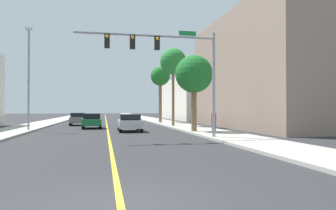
{
  "coord_description": "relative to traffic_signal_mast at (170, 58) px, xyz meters",
  "views": [
    {
      "loc": [
        -0.32,
        -6.22,
        1.9
      ],
      "look_at": [
        5.08,
        20.08,
        2.26
      ],
      "focal_mm": 33.32,
      "sensor_mm": 36.0,
      "label": 1
    }
  ],
  "objects": [
    {
      "name": "palm_mid",
      "position": [
        3.16,
        13.39,
        1.79
      ],
      "size": [
        2.79,
        2.79,
        8.24
      ],
      "color": "brown",
      "rests_on": "sidewalk_right"
    },
    {
      "name": "traffic_signal_mast",
      "position": [
        0.0,
        0.0,
        0.0
      ],
      "size": [
        8.74,
        0.36,
        6.66
      ],
      "color": "gray",
      "rests_on": "sidewalk_right"
    },
    {
      "name": "car_silver",
      "position": [
        -1.88,
        7.77,
        -4.35
      ],
      "size": [
        1.91,
        3.8,
        1.47
      ],
      "rotation": [
        0.0,
        0.0,
        0.0
      ],
      "color": "#BCBCC1",
      "rests_on": "ground"
    },
    {
      "name": "car_gray",
      "position": [
        -7.01,
        18.99,
        -4.34
      ],
      "size": [
        1.94,
        4.09,
        1.47
      ],
      "rotation": [
        0.0,
        0.0,
        0.04
      ],
      "color": "slate",
      "rests_on": "ground"
    },
    {
      "name": "building_right_near",
      "position": [
        14.65,
        10.7,
        0.69
      ],
      "size": [
        13.36,
        21.34,
        11.59
      ],
      "primitive_type": "cube",
      "color": "gray",
      "rests_on": "ground"
    },
    {
      "name": "lane_marking_center",
      "position": [
        -3.7,
        29.37,
        -5.1
      ],
      "size": [
        0.16,
        144.0,
        0.01
      ],
      "primitive_type": "cube",
      "color": "yellow",
      "rests_on": "ground"
    },
    {
      "name": "car_green",
      "position": [
        -5.22,
        12.78,
        -4.34
      ],
      "size": [
        1.92,
        4.02,
        1.48
      ],
      "rotation": [
        0.0,
        0.0,
        0.03
      ],
      "color": "#196638",
      "rests_on": "ground"
    },
    {
      "name": "sidewalk_left",
      "position": [
        -11.61,
        29.37,
        -5.03
      ],
      "size": [
        3.55,
        168.0,
        0.15
      ],
      "primitive_type": "cube",
      "color": "#B2ADA3",
      "rests_on": "ground"
    },
    {
      "name": "street_lamp",
      "position": [
        -10.34,
        9.48,
        -0.16
      ],
      "size": [
        0.56,
        0.28,
        8.72
      ],
      "color": "gray",
      "rests_on": "sidewalk_left"
    },
    {
      "name": "ground",
      "position": [
        -3.7,
        29.37,
        -5.1
      ],
      "size": [
        192.0,
        192.0,
        0.0
      ],
      "primitive_type": "plane",
      "color": "#2D2D30"
    },
    {
      "name": "palm_far",
      "position": [
        3.27,
        21.74,
        1.01
      ],
      "size": [
        2.56,
        2.56,
        7.42
      ],
      "color": "brown",
      "rests_on": "sidewalk_right"
    },
    {
      "name": "palm_near",
      "position": [
        3.0,
        5.03,
        -0.47
      ],
      "size": [
        3.0,
        3.0,
        6.06
      ],
      "color": "brown",
      "rests_on": "sidewalk_right"
    },
    {
      "name": "sidewalk_right",
      "position": [
        4.21,
        29.37,
        -5.03
      ],
      "size": [
        3.55,
        168.0,
        0.15
      ],
      "primitive_type": "cube",
      "color": "#B2ADA3",
      "rests_on": "ground"
    },
    {
      "name": "pedestrian",
      "position": [
        4.27,
        3.97,
        -4.15
      ],
      "size": [
        0.38,
        0.38,
        1.63
      ],
      "rotation": [
        0.0,
        0.0,
        4.46
      ],
      "color": "black",
      "rests_on": "sidewalk_right"
    },
    {
      "name": "building_right_far",
      "position": [
        14.76,
        37.72,
        -1.44
      ],
      "size": [
        13.59,
        23.75,
        7.33
      ],
      "primitive_type": "cube",
      "color": "silver",
      "rests_on": "ground"
    }
  ]
}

